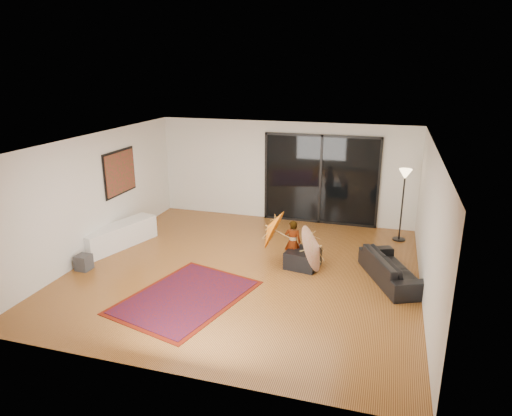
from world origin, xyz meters
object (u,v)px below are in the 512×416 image
at_px(media_console, 119,236).
at_px(sofa, 392,268).
at_px(child, 293,242).
at_px(ottoman, 303,259).

relative_size(media_console, sofa, 1.06).
bearing_deg(media_console, child, 19.94).
distance_m(media_console, ottoman, 4.38).
relative_size(ottoman, child, 0.66).
distance_m(ottoman, child, 0.40).
bearing_deg(sofa, child, 58.82).
height_order(ottoman, child, child).
bearing_deg(child, media_console, -1.88).
xyz_separation_m(media_console, sofa, (6.20, -0.03, -0.00)).
bearing_deg(ottoman, child, 159.13).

